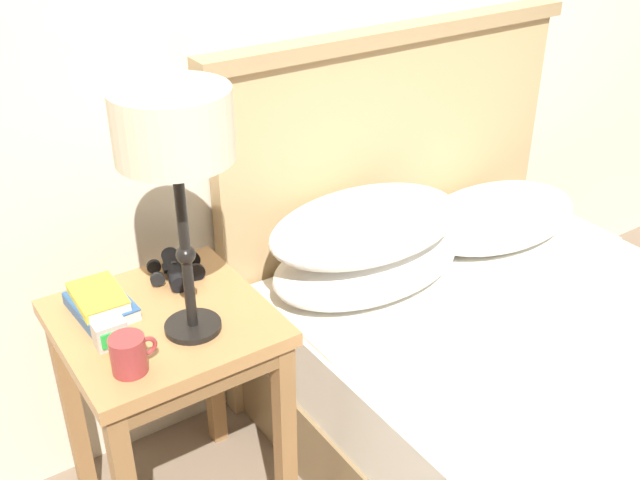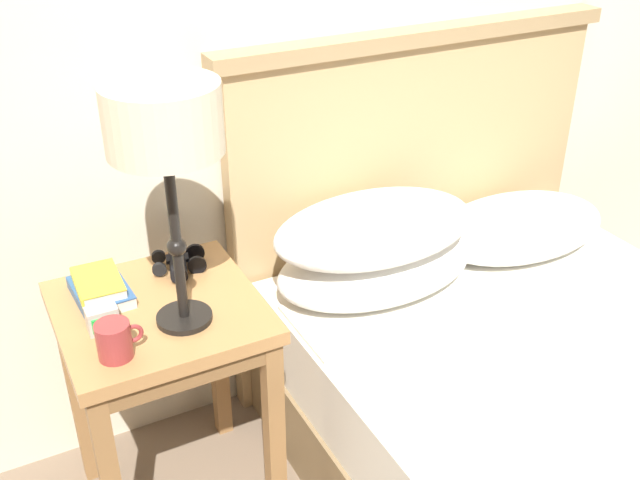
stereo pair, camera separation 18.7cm
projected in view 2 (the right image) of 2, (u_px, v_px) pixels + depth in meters
nightstand at (162, 341)px, 1.84m from camera, size 0.48×0.48×0.65m
bed at (594, 449)px, 1.88m from camera, size 1.30×2.04×1.15m
table_lamp at (164, 129)px, 1.51m from camera, size 0.24×0.24×0.57m
book_on_nightstand at (100, 292)px, 1.82m from camera, size 0.13×0.19×0.03m
book_stacked_on_top at (97, 283)px, 1.80m from camera, size 0.11×0.17×0.03m
binoculars_pair at (178, 261)px, 1.93m from camera, size 0.15×0.16×0.05m
coffee_mug at (115, 340)px, 1.60m from camera, size 0.10×0.08×0.08m
alarm_clock at (103, 319)px, 1.69m from camera, size 0.07×0.05×0.06m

